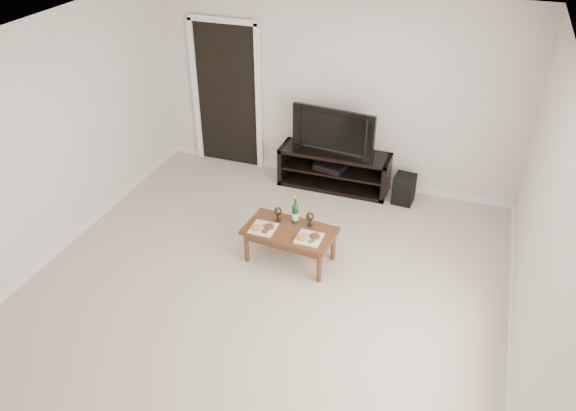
# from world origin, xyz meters

# --- Properties ---
(floor) EXTENTS (5.50, 5.50, 0.00)m
(floor) POSITION_xyz_m (0.00, 0.00, 0.00)
(floor) COLOR #C2B69C
(floor) RESTS_ON ground
(back_wall) EXTENTS (5.00, 0.04, 2.60)m
(back_wall) POSITION_xyz_m (0.00, 2.77, 1.30)
(back_wall) COLOR beige
(back_wall) RESTS_ON ground
(ceiling) EXTENTS (5.00, 5.50, 0.04)m
(ceiling) POSITION_xyz_m (0.00, 0.00, 2.62)
(ceiling) COLOR white
(ceiling) RESTS_ON back_wall
(doorway) EXTENTS (0.90, 0.02, 2.05)m
(doorway) POSITION_xyz_m (-1.55, 2.73, 1.02)
(doorway) COLOR black
(doorway) RESTS_ON ground
(media_console) EXTENTS (1.50, 0.45, 0.55)m
(media_console) POSITION_xyz_m (0.12, 2.50, 0.28)
(media_console) COLOR black
(media_console) RESTS_ON ground
(television) EXTENTS (1.14, 0.27, 0.65)m
(television) POSITION_xyz_m (0.12, 2.50, 0.87)
(television) COLOR black
(television) RESTS_ON media_console
(av_receiver) EXTENTS (0.45, 0.37, 0.08)m
(av_receiver) POSITION_xyz_m (0.07, 2.48, 0.33)
(av_receiver) COLOR black
(av_receiver) RESTS_ON media_console
(subwoofer) EXTENTS (0.28, 0.28, 0.40)m
(subwoofer) POSITION_xyz_m (1.10, 2.42, 0.20)
(subwoofer) COLOR black
(subwoofer) RESTS_ON ground
(coffee_table) EXTENTS (1.04, 0.63, 0.42)m
(coffee_table) POSITION_xyz_m (0.10, 0.74, 0.21)
(coffee_table) COLOR brown
(coffee_table) RESTS_ON ground
(plate_left) EXTENTS (0.27, 0.27, 0.07)m
(plate_left) POSITION_xyz_m (-0.18, 0.65, 0.45)
(plate_left) COLOR white
(plate_left) RESTS_ON coffee_table
(plate_right) EXTENTS (0.27, 0.27, 0.07)m
(plate_right) POSITION_xyz_m (0.35, 0.64, 0.45)
(plate_right) COLOR white
(plate_right) RESTS_ON coffee_table
(wine_bottle) EXTENTS (0.07, 0.07, 0.35)m
(wine_bottle) POSITION_xyz_m (0.11, 0.89, 0.59)
(wine_bottle) COLOR #103B15
(wine_bottle) RESTS_ON coffee_table
(goblet_left) EXTENTS (0.09, 0.09, 0.17)m
(goblet_left) POSITION_xyz_m (-0.09, 0.87, 0.51)
(goblet_left) COLOR #3A2F1F
(goblet_left) RESTS_ON coffee_table
(goblet_right) EXTENTS (0.09, 0.09, 0.17)m
(goblet_right) POSITION_xyz_m (0.28, 0.88, 0.51)
(goblet_right) COLOR #3A2F1F
(goblet_right) RESTS_ON coffee_table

